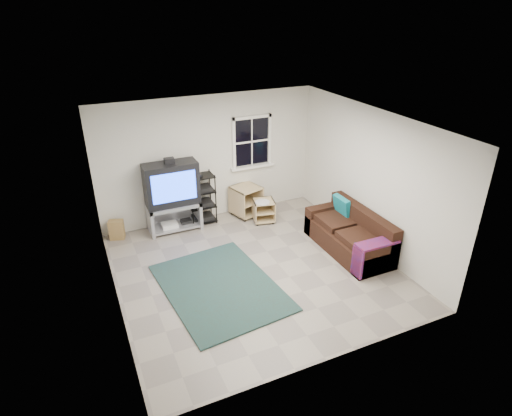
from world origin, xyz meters
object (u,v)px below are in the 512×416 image
sofa (350,235)px  side_table_left (245,200)px  tv_unit (172,191)px  av_rack (202,202)px  side_table_right (263,209)px

sofa → side_table_left: bearing=119.3°
tv_unit → sofa: bearing=-37.5°
av_rack → side_table_left: (0.96, -0.04, -0.12)m
tv_unit → sofa: (2.79, -2.14, -0.54)m
av_rack → side_table_right: (1.19, -0.48, -0.19)m
av_rack → side_table_left: size_ratio=1.58×
av_rack → side_table_left: bearing=-2.2°
side_table_right → sofa: bearing=-60.2°
tv_unit → av_rack: 0.72m
sofa → tv_unit: bearing=142.5°
side_table_left → side_table_right: (0.23, -0.45, -0.07)m
tv_unit → side_table_left: tv_unit is taller
av_rack → side_table_right: av_rack is taller
side_table_left → side_table_right: side_table_left is taller
av_rack → sofa: bearing=-45.4°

